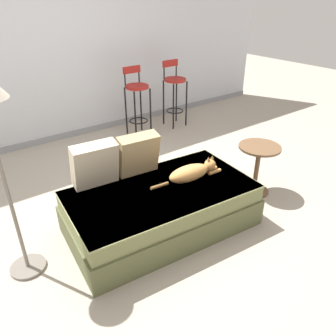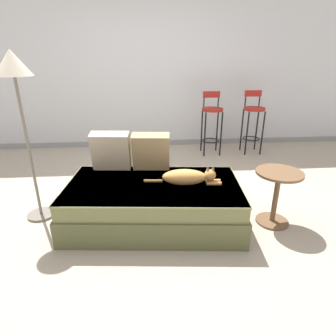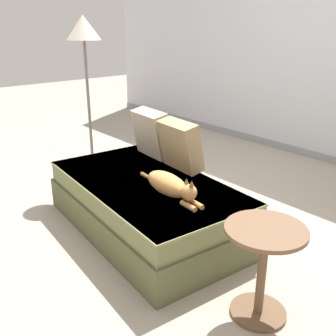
{
  "view_description": "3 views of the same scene",
  "coord_description": "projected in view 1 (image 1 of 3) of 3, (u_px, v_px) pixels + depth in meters",
  "views": [
    {
      "loc": [
        -1.43,
        -2.43,
        1.99
      ],
      "look_at": [
        0.15,
        -0.3,
        0.54
      ],
      "focal_mm": 35.0,
      "sensor_mm": 36.0,
      "label": 1
    },
    {
      "loc": [
        -0.06,
        -2.85,
        1.58
      ],
      "look_at": [
        0.15,
        -0.3,
        0.54
      ],
      "focal_mm": 30.0,
      "sensor_mm": 36.0,
      "label": 2
    },
    {
      "loc": [
        2.24,
        -2.08,
        1.57
      ],
      "look_at": [
        0.15,
        -0.3,
        0.54
      ],
      "focal_mm": 42.0,
      "sensor_mm": 36.0,
      "label": 3
    }
  ],
  "objects": [
    {
      "name": "ground_plane",
      "position": [
        139.0,
        206.0,
        3.41
      ],
      "size": [
        16.0,
        16.0,
        0.0
      ],
      "primitive_type": "plane",
      "color": "#A89E8E",
      "rests_on": "ground"
    },
    {
      "name": "wall_back_panel",
      "position": [
        46.0,
        48.0,
        4.38
      ],
      "size": [
        8.0,
        0.1,
        2.6
      ],
      "primitive_type": "cube",
      "color": "silver",
      "rests_on": "ground"
    },
    {
      "name": "wall_baseboard_trim",
      "position": [
        62.0,
        136.0,
        4.94
      ],
      "size": [
        8.0,
        0.02,
        0.09
      ],
      "primitive_type": "cube",
      "color": "gray",
      "rests_on": "ground"
    },
    {
      "name": "couch",
      "position": [
        161.0,
        208.0,
        3.03
      ],
      "size": [
        1.77,
        1.08,
        0.42
      ],
      "color": "brown",
      "rests_on": "ground"
    },
    {
      "name": "throw_pillow_corner",
      "position": [
        95.0,
        164.0,
        2.89
      ],
      "size": [
        0.42,
        0.25,
        0.42
      ],
      "color": "beige",
      "rests_on": "couch"
    },
    {
      "name": "throw_pillow_middle",
      "position": [
        138.0,
        154.0,
        3.08
      ],
      "size": [
        0.41,
        0.25,
        0.41
      ],
      "color": "tan",
      "rests_on": "couch"
    },
    {
      "name": "cat",
      "position": [
        192.0,
        172.0,
        3.04
      ],
      "size": [
        0.74,
        0.2,
        0.19
      ],
      "color": "tan",
      "rests_on": "couch"
    },
    {
      "name": "bar_stool_near_window",
      "position": [
        137.0,
        96.0,
        4.83
      ],
      "size": [
        0.34,
        0.34,
        1.02
      ],
      "color": "black",
      "rests_on": "ground"
    },
    {
      "name": "bar_stool_by_doorway",
      "position": [
        174.0,
        88.0,
        5.19
      ],
      "size": [
        0.34,
        0.34,
        1.03
      ],
      "color": "black",
      "rests_on": "ground"
    },
    {
      "name": "side_table",
      "position": [
        258.0,
        163.0,
        3.5
      ],
      "size": [
        0.44,
        0.44,
        0.55
      ],
      "color": "brown",
      "rests_on": "ground"
    }
  ]
}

